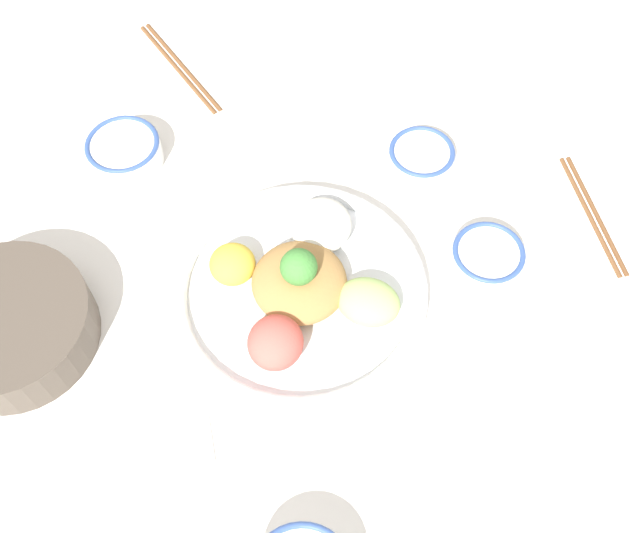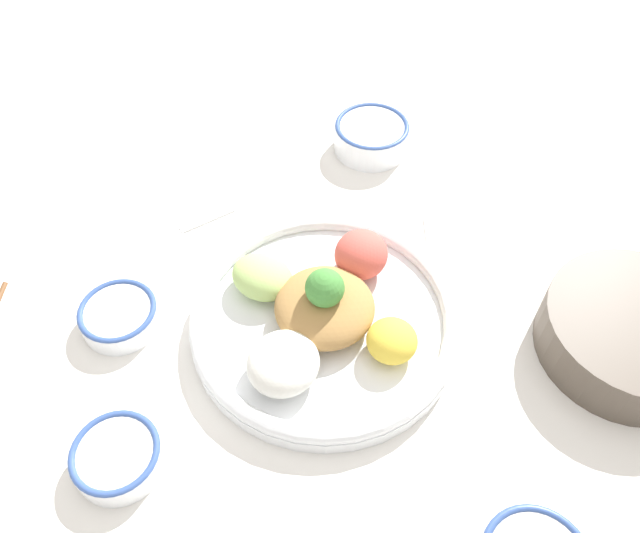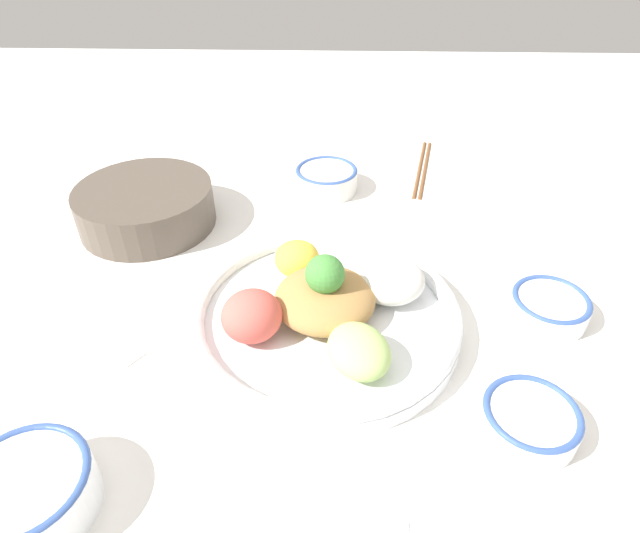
# 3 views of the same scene
# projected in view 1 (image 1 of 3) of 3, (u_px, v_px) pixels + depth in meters

# --- Properties ---
(ground_plane) EXTENTS (2.40, 2.40, 0.00)m
(ground_plane) POSITION_uv_depth(u_px,v_px,m) (289.00, 315.00, 0.96)
(ground_plane) COLOR white
(salad_platter) EXTENTS (0.33, 0.33, 0.10)m
(salad_platter) POSITION_uv_depth(u_px,v_px,m) (301.00, 289.00, 0.95)
(salad_platter) COLOR white
(salad_platter) RESTS_ON ground_plane
(sauce_bowl_red) EXTENTS (0.09, 0.09, 0.03)m
(sauce_bowl_red) POSITION_uv_depth(u_px,v_px,m) (421.00, 157.00, 1.07)
(sauce_bowl_red) COLOR white
(sauce_bowl_red) RESTS_ON ground_plane
(rice_bowl_blue) EXTENTS (0.11, 0.11, 0.04)m
(rice_bowl_blue) POSITION_uv_depth(u_px,v_px,m) (124.00, 151.00, 1.07)
(rice_bowl_blue) COLOR white
(rice_bowl_blue) RESTS_ON ground_plane
(rice_bowl_plain) EXTENTS (0.10, 0.10, 0.03)m
(rice_bowl_plain) POSITION_uv_depth(u_px,v_px,m) (487.00, 256.00, 0.99)
(rice_bowl_plain) COLOR white
(rice_bowl_plain) RESTS_ON ground_plane
(side_serving_bowl) EXTENTS (0.21, 0.21, 0.06)m
(side_serving_bowl) POSITION_uv_depth(u_px,v_px,m) (8.00, 324.00, 0.91)
(side_serving_bowl) COLOR #51473D
(side_serving_bowl) RESTS_ON ground_plane
(chopsticks_pair_near) EXTENTS (0.18, 0.13, 0.01)m
(chopsticks_pair_near) POSITION_uv_depth(u_px,v_px,m) (594.00, 214.00, 1.04)
(chopsticks_pair_near) COLOR brown
(chopsticks_pair_near) RESTS_ON ground_plane
(chopsticks_pair_far) EXTENTS (0.23, 0.06, 0.01)m
(chopsticks_pair_far) POSITION_uv_depth(u_px,v_px,m) (180.00, 66.00, 1.18)
(chopsticks_pair_far) COLOR brown
(chopsticks_pair_far) RESTS_ON ground_plane
(serving_spoon_main) EXTENTS (0.04, 0.13, 0.01)m
(serving_spoon_main) POSITION_uv_depth(u_px,v_px,m) (491.00, 376.00, 0.92)
(serving_spoon_main) COLOR white
(serving_spoon_main) RESTS_ON ground_plane
(serving_spoon_extra) EXTENTS (0.13, 0.10, 0.01)m
(serving_spoon_extra) POSITION_uv_depth(u_px,v_px,m) (210.00, 459.00, 0.86)
(serving_spoon_extra) COLOR white
(serving_spoon_extra) RESTS_ON ground_plane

